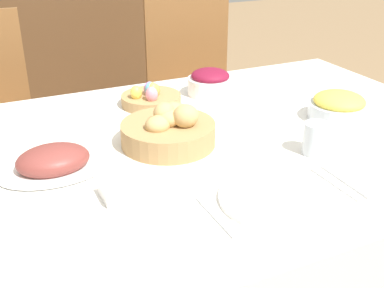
% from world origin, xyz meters
% --- Properties ---
extents(dining_table, '(1.77, 1.09, 0.73)m').
position_xyz_m(dining_table, '(0.00, 0.00, 0.36)').
color(dining_table, silver).
rests_on(dining_table, ground).
extents(chair_far_right, '(0.45, 0.45, 0.96)m').
position_xyz_m(chair_far_right, '(0.47, 0.92, 0.51)').
color(chair_far_right, brown).
rests_on(chair_far_right, ground).
extents(sideboard, '(1.18, 0.44, 0.98)m').
position_xyz_m(sideboard, '(0.24, 1.92, 0.49)').
color(sideboard, brown).
rests_on(sideboard, ground).
extents(bread_basket, '(0.26, 0.26, 0.12)m').
position_xyz_m(bread_basket, '(-0.03, 0.02, 0.77)').
color(bread_basket, '#AD8451').
rests_on(bread_basket, dining_table).
extents(egg_basket, '(0.20, 0.20, 0.08)m').
position_xyz_m(egg_basket, '(0.02, 0.32, 0.76)').
color(egg_basket, '#AD8451').
rests_on(egg_basket, dining_table).
extents(ham_platter, '(0.27, 0.19, 0.07)m').
position_xyz_m(ham_platter, '(-0.35, -0.00, 0.75)').
color(ham_platter, white).
rests_on(ham_platter, dining_table).
extents(beet_salad_bowl, '(0.16, 0.16, 0.09)m').
position_xyz_m(beet_salad_bowl, '(0.25, 0.34, 0.77)').
color(beet_salad_bowl, white).
rests_on(beet_salad_bowl, dining_table).
extents(pineapple_bowl, '(0.18, 0.18, 0.09)m').
position_xyz_m(pineapple_bowl, '(0.50, -0.03, 0.77)').
color(pineapple_bowl, silver).
rests_on(pineapple_bowl, dining_table).
extents(dinner_plate, '(0.26, 0.26, 0.01)m').
position_xyz_m(dinner_plate, '(0.07, -0.35, 0.73)').
color(dinner_plate, white).
rests_on(dinner_plate, dining_table).
extents(fork, '(0.01, 0.16, 0.00)m').
position_xyz_m(fork, '(-0.09, -0.35, 0.73)').
color(fork, silver).
rests_on(fork, dining_table).
extents(knife, '(0.01, 0.16, 0.00)m').
position_xyz_m(knife, '(0.23, -0.35, 0.73)').
color(knife, silver).
rests_on(knife, dining_table).
extents(spoon, '(0.01, 0.16, 0.00)m').
position_xyz_m(spoon, '(0.26, -0.35, 0.73)').
color(spoon, silver).
rests_on(spoon, dining_table).
extents(drinking_cup, '(0.07, 0.07, 0.08)m').
position_xyz_m(drinking_cup, '(0.29, -0.19, 0.77)').
color(drinking_cup, silver).
rests_on(drinking_cup, dining_table).
extents(butter_dish, '(0.12, 0.07, 0.03)m').
position_xyz_m(butter_dish, '(-0.22, -0.19, 0.75)').
color(butter_dish, white).
rests_on(butter_dish, dining_table).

